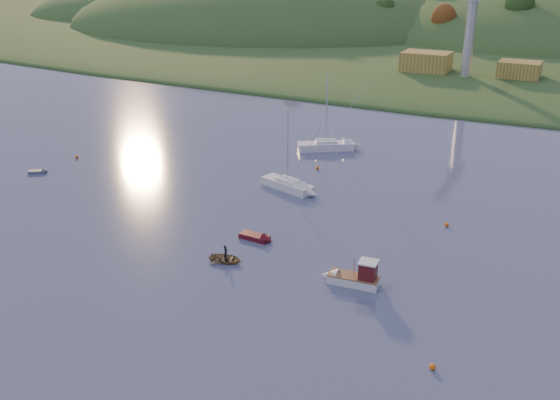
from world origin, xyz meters
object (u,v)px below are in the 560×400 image
at_px(canoe, 226,259).
at_px(red_tender, 260,238).
at_px(sailboat_far, 288,184).
at_px(fishing_boat, 350,276).
at_px(grey_dinghy, 41,172).
at_px(sailboat_near, 326,145).

distance_m(canoe, red_tender, 6.01).
relative_size(sailboat_far, canoe, 3.16).
relative_size(fishing_boat, sailboat_far, 0.53).
height_order(canoe, grey_dinghy, grey_dinghy).
bearing_deg(sailboat_far, grey_dinghy, -145.88).
distance_m(fishing_boat, grey_dinghy, 51.74).
relative_size(sailboat_far, red_tender, 2.67).
bearing_deg(grey_dinghy, sailboat_near, 5.32).
bearing_deg(red_tender, grey_dinghy, 175.58).
height_order(sailboat_far, canoe, sailboat_far).
distance_m(fishing_boat, sailboat_far, 26.01).
xyz_separation_m(fishing_boat, sailboat_near, (-18.93, 38.55, -0.02)).
xyz_separation_m(sailboat_far, canoe, (3.68, -21.58, -0.35)).
bearing_deg(sailboat_near, sailboat_far, -116.33).
relative_size(fishing_boat, red_tender, 1.43).
bearing_deg(sailboat_near, fishing_boat, -97.53).
relative_size(sailboat_near, sailboat_far, 1.13).
bearing_deg(canoe, red_tender, -17.30).
xyz_separation_m(sailboat_near, grey_dinghy, (-31.85, -28.70, -0.57)).
relative_size(sailboat_near, canoe, 3.55).
height_order(fishing_boat, canoe, fishing_boat).
distance_m(sailboat_far, red_tender, 16.24).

